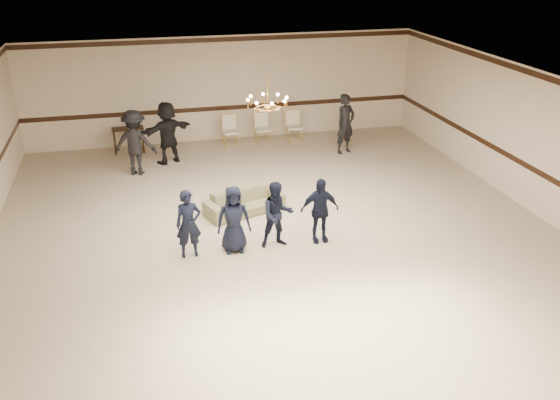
{
  "coord_description": "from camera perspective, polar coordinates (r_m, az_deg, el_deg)",
  "views": [
    {
      "loc": [
        -2.79,
        -11.24,
        5.9
      ],
      "look_at": [
        -0.1,
        -0.5,
        1.06
      ],
      "focal_mm": 38.88,
      "sensor_mm": 36.0,
      "label": 1
    }
  ],
  "objects": [
    {
      "name": "room",
      "position": [
        12.36,
        -0.11,
        3.23
      ],
      "size": [
        12.01,
        14.01,
        3.21
      ],
      "color": "beige",
      "rests_on": "ground"
    },
    {
      "name": "chair_rail",
      "position": [
        19.08,
        -5.22,
        8.62
      ],
      "size": [
        12.0,
        0.02,
        0.14
      ],
      "primitive_type": "cube",
      "color": "black",
      "rests_on": "wall_back"
    },
    {
      "name": "crown_molding",
      "position": [
        18.66,
        -5.47,
        14.8
      ],
      "size": [
        12.0,
        0.02,
        0.14
      ],
      "primitive_type": "cube",
      "color": "black",
      "rests_on": "wall_back"
    },
    {
      "name": "chandelier",
      "position": [
        12.92,
        -1.2,
        10.05
      ],
      "size": [
        0.94,
        0.94,
        0.89
      ],
      "primitive_type": null,
      "color": "#B38139",
      "rests_on": "ceiling"
    },
    {
      "name": "boy_a",
      "position": [
        12.05,
        -8.6,
        -2.25
      ],
      "size": [
        0.52,
        0.36,
        1.4
      ],
      "primitive_type": "imported",
      "rotation": [
        0.0,
        0.0,
        0.04
      ],
      "color": "black",
      "rests_on": "floor"
    },
    {
      "name": "boy_b",
      "position": [
        12.15,
        -4.38,
        -1.82
      ],
      "size": [
        0.71,
        0.49,
        1.4
      ],
      "primitive_type": "imported",
      "rotation": [
        0.0,
        0.0,
        -0.06
      ],
      "color": "black",
      "rests_on": "floor"
    },
    {
      "name": "boy_c",
      "position": [
        12.31,
        -0.26,
        -1.39
      ],
      "size": [
        0.69,
        0.54,
        1.4
      ],
      "primitive_type": "imported",
      "rotation": [
        0.0,
        0.0,
        0.01
      ],
      "color": "black",
      "rests_on": "floor"
    },
    {
      "name": "boy_d",
      "position": [
        12.54,
        3.74,
        -0.96
      ],
      "size": [
        0.83,
        0.36,
        1.4
      ],
      "primitive_type": "imported",
      "rotation": [
        0.0,
        0.0,
        -0.02
      ],
      "color": "black",
      "rests_on": "floor"
    },
    {
      "name": "settee",
      "position": [
        14.0,
        -3.39,
        -0.17
      ],
      "size": [
        1.97,
        1.26,
        0.54
      ],
      "primitive_type": "imported",
      "rotation": [
        0.0,
        0.0,
        0.32
      ],
      "color": "#827D56",
      "rests_on": "floor"
    },
    {
      "name": "adult_left",
      "position": [
        16.55,
        -13.48,
        5.27
      ],
      "size": [
        1.29,
        0.99,
        1.76
      ],
      "primitive_type": "imported",
      "rotation": [
        0.0,
        0.0,
        2.8
      ],
      "color": "black",
      "rests_on": "floor"
    },
    {
      "name": "adult_mid",
      "position": [
        17.24,
        -10.55,
        6.26
      ],
      "size": [
        1.69,
        1.17,
        1.76
      ],
      "primitive_type": "imported",
      "rotation": [
        0.0,
        0.0,
        3.58
      ],
      "color": "black",
      "rests_on": "floor"
    },
    {
      "name": "adult_right",
      "position": [
        17.87,
        6.17,
        7.14
      ],
      "size": [
        0.75,
        0.64,
        1.76
      ],
      "primitive_type": "imported",
      "rotation": [
        0.0,
        0.0,
        0.4
      ],
      "color": "black",
      "rests_on": "floor"
    },
    {
      "name": "banquet_chair_left",
      "position": [
        18.47,
        -4.7,
        6.45
      ],
      "size": [
        0.5,
        0.5,
        0.96
      ],
      "primitive_type": null,
      "rotation": [
        0.0,
        0.0,
        0.08
      ],
      "color": "#ECE4C6",
      "rests_on": "floor"
    },
    {
      "name": "banquet_chair_mid",
      "position": [
        18.65,
        -1.65,
        6.68
      ],
      "size": [
        0.47,
        0.47,
        0.96
      ],
      "primitive_type": null,
      "rotation": [
        0.0,
        0.0,
        0.02
      ],
      "color": "#ECE4C6",
      "rests_on": "floor"
    },
    {
      "name": "banquet_chair_right",
      "position": [
        18.88,
        1.33,
        6.9
      ],
      "size": [
        0.5,
        0.5,
        0.96
      ],
      "primitive_type": null,
      "rotation": [
        0.0,
        0.0,
        -0.09
      ],
      "color": "#ECE4C6",
      "rests_on": "floor"
    },
    {
      "name": "console_table",
      "position": [
        18.48,
        -14.04,
        5.5
      ],
      "size": [
        0.92,
        0.43,
        0.76
      ],
      "primitive_type": "cube",
      "rotation": [
        0.0,
        0.0,
        0.05
      ],
      "color": "black",
      "rests_on": "floor"
    }
  ]
}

